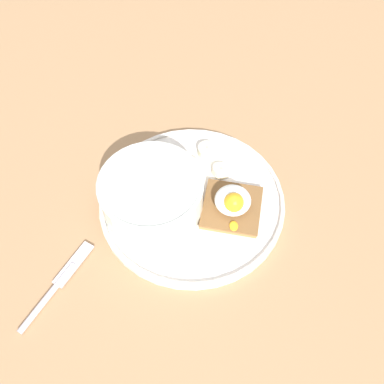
{
  "coord_description": "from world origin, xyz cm",
  "views": [
    {
      "loc": [
        -1.48,
        -34.15,
        55.65
      ],
      "look_at": [
        0.0,
        0.0,
        5.0
      ],
      "focal_mm": 40.0,
      "sensor_mm": 36.0,
      "label": 1
    }
  ],
  "objects": [
    {
      "name": "ground_plane",
      "position": [
        0.0,
        0.0,
        1.0
      ],
      "size": [
        120.0,
        120.0,
        2.0
      ],
      "primitive_type": "cube",
      "color": "#A47A52",
      "rests_on": "ground"
    },
    {
      "name": "plate",
      "position": [
        0.0,
        0.0,
        2.8
      ],
      "size": [
        27.21,
        27.21,
        1.6
      ],
      "color": "silver",
      "rests_on": "ground_plane"
    },
    {
      "name": "oatmeal_bowl",
      "position": [
        -5.65,
        -0.93,
        6.12
      ],
      "size": [
        14.54,
        14.54,
        6.23
      ],
      "color": "white",
      "rests_on": "plate"
    },
    {
      "name": "toast_slice",
      "position": [
        5.62,
        -1.98,
        3.6
      ],
      "size": [
        9.89,
        9.89,
        1.05
      ],
      "color": "brown",
      "rests_on": "plate"
    },
    {
      "name": "poached_egg",
      "position": [
        5.62,
        -2.21,
        5.69
      ],
      "size": [
        5.14,
        6.71,
        3.78
      ],
      "color": "white",
      "rests_on": "toast_slice"
    },
    {
      "name": "banana_slice_front",
      "position": [
        2.73,
        8.66,
        3.72
      ],
      "size": [
        4.1,
        4.09,
        1.5
      ],
      "color": "beige",
      "rests_on": "plate"
    },
    {
      "name": "banana_slice_left",
      "position": [
        4.63,
        4.7,
        3.61
      ],
      "size": [
        3.93,
        3.9,
        1.47
      ],
      "color": "#FBEFC5",
      "rests_on": "plate"
    },
    {
      "name": "banana_slice_back",
      "position": [
        0.26,
        5.28,
        3.79
      ],
      "size": [
        4.28,
        4.17,
        1.81
      ],
      "color": "#F6E0BB",
      "rests_on": "plate"
    },
    {
      "name": "knife",
      "position": [
        -18.31,
        -12.28,
        2.4
      ],
      "size": [
        8.56,
        12.51,
        0.8
      ],
      "color": "silver",
      "rests_on": "ground_plane"
    }
  ]
}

